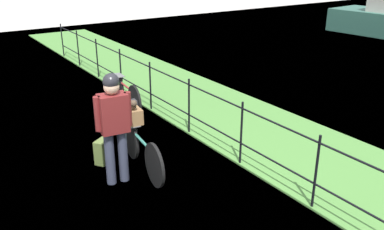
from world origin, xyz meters
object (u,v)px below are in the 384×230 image
bicycle_main (141,150)px  terrier_dog (132,104)px  cyclist_person (114,120)px  mooring_bollard (135,109)px  wooden_crate (132,116)px  backpack_on_paving (103,151)px  bicycle_parked (126,93)px

bicycle_main → terrier_dog: size_ratio=5.25×
terrier_dog → cyclist_person: (0.46, -0.51, 0.01)m
terrier_dog → mooring_bollard: bearing=152.8°
bicycle_main → wooden_crate: bearing=173.4°
bicycle_main → mooring_bollard: 2.23m
wooden_crate → backpack_on_paving: wooden_crate is taller
terrier_dog → backpack_on_paving: size_ratio=0.80×
cyclist_person → bicycle_parked: (-2.80, 1.47, -0.65)m
wooden_crate → backpack_on_paving: size_ratio=0.88×
cyclist_person → mooring_bollard: bearing=147.4°
bicycle_main → terrier_dog: 0.73m
bicycle_main → backpack_on_paving: bearing=-144.5°
bicycle_main → mooring_bollard: size_ratio=4.11×
wooden_crate → backpack_on_paving: (-0.20, -0.45, -0.59)m
wooden_crate → terrier_dog: terrier_dog is taller
bicycle_parked → backpack_on_paving: bearing=-33.7°
bicycle_main → backpack_on_paving: 0.72m
bicycle_main → bicycle_parked: bearing=159.5°
wooden_crate → cyclist_person: (0.49, -0.51, 0.21)m
wooden_crate → bicycle_parked: wooden_crate is taller
wooden_crate → mooring_bollard: (-1.66, 0.86, -0.59)m
mooring_bollard → bicycle_parked: bearing=171.2°
cyclist_person → bicycle_parked: cyclist_person is taller
bicycle_main → backpack_on_paving: size_ratio=4.21×
terrier_dog → mooring_bollard: 2.05m
backpack_on_paving → bicycle_parked: size_ratio=0.24×
wooden_crate → terrier_dog: (0.02, -0.00, 0.20)m
wooden_crate → backpack_on_paving: bearing=-114.0°
mooring_bollard → bicycle_parked: (-0.66, 0.10, 0.15)m
mooring_bollard → terrier_dog: bearing=-27.2°
bicycle_parked → mooring_bollard: bearing=-8.8°
terrier_dog → mooring_bollard: size_ratio=0.78×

